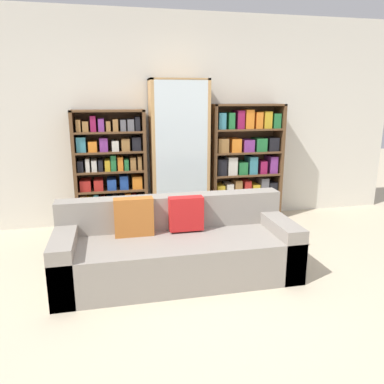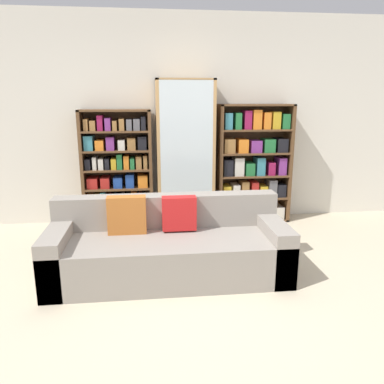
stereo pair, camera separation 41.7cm
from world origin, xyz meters
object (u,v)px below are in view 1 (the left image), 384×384
(couch, at_px, (176,249))
(bookshelf_right, at_px, (245,164))
(display_cabinet, at_px, (179,154))
(wine_bottle, at_px, (213,223))
(bookshelf_left, at_px, (111,172))

(couch, height_order, bookshelf_right, bookshelf_right)
(display_cabinet, distance_m, wine_bottle, 0.99)
(bookshelf_left, height_order, bookshelf_right, bookshelf_right)
(couch, relative_size, bookshelf_right, 1.40)
(couch, relative_size, bookshelf_left, 1.46)
(couch, xyz_separation_m, display_cabinet, (0.31, 1.50, 0.67))
(display_cabinet, bearing_deg, couch, -101.59)
(couch, bearing_deg, display_cabinet, 78.41)
(couch, relative_size, wine_bottle, 6.40)
(couch, xyz_separation_m, wine_bottle, (0.64, 1.01, -0.13))
(couch, bearing_deg, bookshelf_left, 110.56)
(bookshelf_left, distance_m, bookshelf_right, 1.80)
(display_cabinet, bearing_deg, wine_bottle, -55.89)
(bookshelf_right, bearing_deg, wine_bottle, -139.22)
(couch, bearing_deg, wine_bottle, 57.68)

